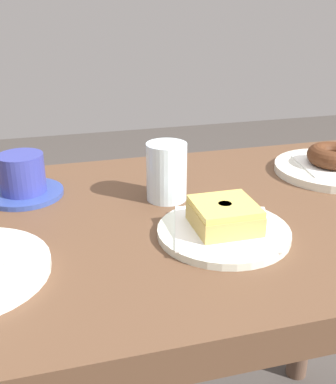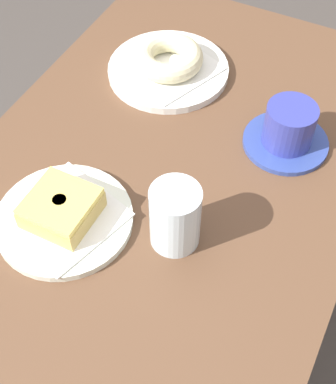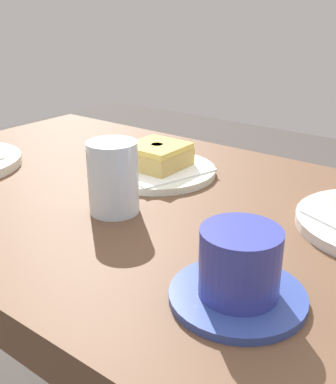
% 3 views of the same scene
% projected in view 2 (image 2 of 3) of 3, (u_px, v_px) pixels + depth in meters
% --- Properties ---
extents(ground_plane, '(6.00, 6.00, 0.00)m').
position_uv_depth(ground_plane, '(153.00, 372.00, 1.40)').
color(ground_plane, '#433D39').
extents(table, '(1.11, 0.62, 0.70)m').
position_uv_depth(table, '(146.00, 238.00, 0.92)').
color(table, brown).
rests_on(table, ground_plane).
extents(plate_sugar_ring, '(0.22, 0.22, 0.01)m').
position_uv_depth(plate_sugar_ring, '(168.00, 70.00, 1.03)').
color(plate_sugar_ring, silver).
rests_on(plate_sugar_ring, table).
extents(napkin_sugar_ring, '(0.20, 0.20, 0.00)m').
position_uv_depth(napkin_sugar_ring, '(168.00, 66.00, 1.02)').
color(napkin_sugar_ring, white).
rests_on(napkin_sugar_ring, plate_sugar_ring).
extents(donut_sugar_ring, '(0.13, 0.13, 0.04)m').
position_uv_depth(donut_sugar_ring, '(168.00, 58.00, 1.01)').
color(donut_sugar_ring, beige).
rests_on(donut_sugar_ring, napkin_sugar_ring).
extents(plate_glazed_square, '(0.20, 0.20, 0.01)m').
position_uv_depth(plate_glazed_square, '(64.00, 219.00, 0.82)').
color(plate_glazed_square, silver).
rests_on(plate_glazed_square, table).
extents(napkin_glazed_square, '(0.18, 0.18, 0.00)m').
position_uv_depth(napkin_glazed_square, '(63.00, 216.00, 0.82)').
color(napkin_glazed_square, white).
rests_on(napkin_glazed_square, plate_glazed_square).
extents(donut_glazed_square, '(0.09, 0.09, 0.04)m').
position_uv_depth(donut_glazed_square, '(61.00, 208.00, 0.80)').
color(donut_glazed_square, tan).
rests_on(donut_glazed_square, napkin_glazed_square).
extents(water_glass, '(0.07, 0.07, 0.10)m').
position_uv_depth(water_glass, '(175.00, 217.00, 0.77)').
color(water_glass, silver).
rests_on(water_glass, table).
extents(coffee_cup, '(0.14, 0.14, 0.08)m').
position_uv_depth(coffee_cup, '(288.00, 129.00, 0.90)').
color(coffee_cup, '#2F438F').
rests_on(coffee_cup, table).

